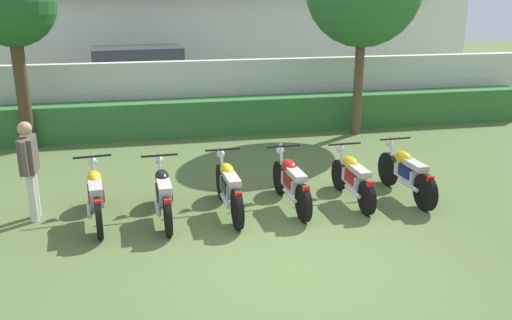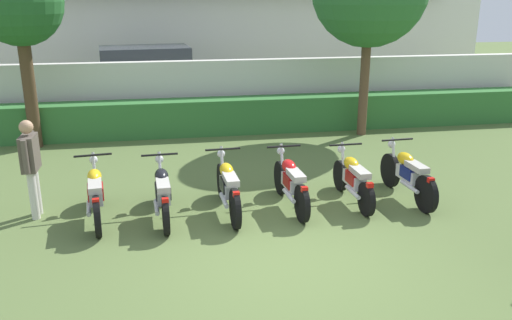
# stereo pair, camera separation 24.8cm
# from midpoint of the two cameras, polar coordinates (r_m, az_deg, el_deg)

# --- Properties ---
(ground) EXTENTS (60.00, 60.00, 0.00)m
(ground) POSITION_cam_midpoint_polar(r_m,az_deg,el_deg) (7.43, 2.51, -10.60)
(ground) COLOR #566B38
(compound_wall) EXTENTS (21.34, 0.30, 1.80)m
(compound_wall) POSITION_cam_midpoint_polar(r_m,az_deg,el_deg) (14.40, -5.09, 7.02)
(compound_wall) COLOR silver
(compound_wall) RESTS_ON ground
(hedge_row) EXTENTS (17.07, 0.70, 0.90)m
(hedge_row) POSITION_cam_midpoint_polar(r_m,az_deg,el_deg) (13.81, -4.69, 4.68)
(hedge_row) COLOR #337033
(hedge_row) RESTS_ON ground
(parked_car) EXTENTS (4.66, 2.43, 1.89)m
(parked_car) POSITION_cam_midpoint_polar(r_m,az_deg,el_deg) (17.33, -12.39, 8.58)
(parked_car) COLOR #9EA3A8
(parked_car) RESTS_ON ground
(tree_near_inspector) EXTENTS (1.93, 1.93, 4.27)m
(tree_near_inspector) POSITION_cam_midpoint_polar(r_m,az_deg,el_deg) (13.18, -25.20, 14.80)
(tree_near_inspector) COLOR #4C3823
(tree_near_inspector) RESTS_ON ground
(motorcycle_in_row_0) EXTENTS (0.60, 1.87, 0.97)m
(motorcycle_in_row_0) POSITION_cam_midpoint_polar(r_m,az_deg,el_deg) (8.80, -17.51, -3.59)
(motorcycle_in_row_0) COLOR black
(motorcycle_in_row_0) RESTS_ON ground
(motorcycle_in_row_1) EXTENTS (0.60, 1.84, 0.95)m
(motorcycle_in_row_1) POSITION_cam_midpoint_polar(r_m,az_deg,el_deg) (8.65, -10.67, -3.50)
(motorcycle_in_row_1) COLOR black
(motorcycle_in_row_1) RESTS_ON ground
(motorcycle_in_row_2) EXTENTS (0.60, 1.93, 0.97)m
(motorcycle_in_row_2) POSITION_cam_midpoint_polar(r_m,az_deg,el_deg) (8.76, -3.75, -2.86)
(motorcycle_in_row_2) COLOR black
(motorcycle_in_row_2) RESTS_ON ground
(motorcycle_in_row_3) EXTENTS (0.60, 1.88, 0.96)m
(motorcycle_in_row_3) POSITION_cam_midpoint_polar(r_m,az_deg,el_deg) (9.00, 2.99, -2.33)
(motorcycle_in_row_3) COLOR black
(motorcycle_in_row_3) RESTS_ON ground
(motorcycle_in_row_4) EXTENTS (0.60, 1.77, 0.94)m
(motorcycle_in_row_4) POSITION_cam_midpoint_polar(r_m,az_deg,el_deg) (9.36, 9.55, -1.86)
(motorcycle_in_row_4) COLOR black
(motorcycle_in_row_4) RESTS_ON ground
(motorcycle_in_row_5) EXTENTS (0.60, 1.91, 0.97)m
(motorcycle_in_row_5) POSITION_cam_midpoint_polar(r_m,az_deg,el_deg) (9.75, 15.06, -1.32)
(motorcycle_in_row_5) COLOR black
(motorcycle_in_row_5) RESTS_ON ground
(inspector_person) EXTENTS (0.22, 0.66, 1.61)m
(inspector_person) POSITION_cam_midpoint_polar(r_m,az_deg,el_deg) (9.12, -23.79, -0.30)
(inspector_person) COLOR silver
(inspector_person) RESTS_ON ground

